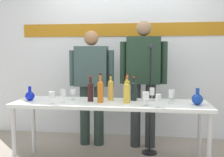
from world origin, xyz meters
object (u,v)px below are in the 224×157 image
wine_bottle_3 (127,89)px  wine_glass_right_2 (171,93)px  wine_glass_right_4 (172,92)px  wine_glass_right_5 (171,95)px  microphone_stand (150,118)px  wine_glass_right_3 (146,96)px  wine_bottle_4 (134,90)px  wine_glass_left_1 (73,92)px  presenter_right (143,75)px  wine_bottle_0 (100,90)px  wine_glass_right_0 (158,98)px  decanter_blue_right (197,99)px  wine_glass_left_2 (63,93)px  wine_bottle_2 (90,91)px  wine_glass_left_0 (52,95)px  decanter_blue_left (30,96)px  wine_bottle_5 (111,89)px  display_table (110,107)px  presenter_left (92,80)px  wine_bottle_1 (127,92)px  wine_glass_right_1 (152,92)px

wine_bottle_3 → wine_glass_right_2: size_ratio=2.30×
wine_glass_right_4 → wine_glass_right_5: bearing=-97.2°
microphone_stand → wine_glass_right_3: bearing=-94.7°
wine_bottle_4 → wine_glass_left_1: bearing=-177.6°
presenter_right → wine_glass_right_4: (0.36, -0.42, -0.18)m
presenter_right → wine_bottle_0: presenter_right is taller
wine_glass_right_2 → wine_glass_right_0: bearing=-112.8°
wine_glass_left_1 → decanter_blue_right: bearing=-5.9°
wine_glass_left_2 → wine_glass_right_3: 0.95m
decanter_blue_right → wine_bottle_2: 1.21m
wine_bottle_0 → wine_glass_left_0: 0.54m
wine_glass_right_2 → microphone_stand: 0.55m
decanter_blue_left → wine_glass_right_4: size_ratio=1.36×
wine_glass_right_0 → wine_glass_right_2: size_ratio=1.04×
presenter_right → microphone_stand: size_ratio=1.23×
wine_bottle_2 → wine_bottle_5: (0.23, 0.10, 0.01)m
presenter_right → wine_glass_right_5: size_ratio=12.66×
wine_bottle_2 → wine_glass_left_1: (-0.24, 0.09, -0.03)m
decanter_blue_right → microphone_stand: bearing=136.7°
decanter_blue_right → wine_bottle_0: wine_bottle_0 is taller
wine_glass_right_3 → microphone_stand: microphone_stand is taller
display_table → wine_bottle_2: 0.30m
wine_bottle_5 → presenter_left: bearing=121.9°
wine_bottle_0 → wine_glass_right_4: 0.89m
wine_bottle_3 → wine_glass_right_2: bearing=-6.0°
presenter_right → wine_bottle_1: 0.76m
decanter_blue_left → presenter_right: presenter_right is taller
wine_bottle_1 → wine_glass_right_4: bearing=29.5°
display_table → wine_bottle_5: size_ratio=7.21×
wine_bottle_1 → wine_glass_right_0: wine_bottle_1 is taller
wine_glass_right_1 → wine_bottle_1: bearing=-147.4°
display_table → wine_glass_right_1: size_ratio=14.17×
presenter_left → wine_glass_right_2: (1.07, -0.56, -0.09)m
wine_bottle_2 → wine_glass_right_1: size_ratio=1.90×
wine_glass_right_0 → wine_glass_right_1: bearing=98.6°
presenter_right → wine_bottle_4: bearing=-100.5°
decanter_blue_left → presenter_right: size_ratio=0.10×
wine_bottle_4 → wine_bottle_1: bearing=-112.0°
wine_glass_left_0 → wine_glass_right_3: size_ratio=0.90×
wine_bottle_1 → wine_glass_left_1: 0.68m
wine_bottle_3 → wine_glass_right_2: (0.52, -0.05, -0.03)m
wine_bottle_0 → wine_glass_left_2: 0.43m
presenter_right → wine_bottle_0: bearing=-122.7°
display_table → wine_glass_right_1: 0.53m
wine_glass_right_0 → wine_glass_right_1: size_ratio=0.90×
decanter_blue_left → wine_glass_right_1: (1.44, 0.19, 0.05)m
decanter_blue_left → wine_bottle_2: size_ratio=0.57×
presenter_right → wine_glass_right_3: bearing=-87.0°
presenter_left → wine_bottle_2: (0.13, -0.67, -0.06)m
wine_glass_right_0 → presenter_left: bearing=133.9°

